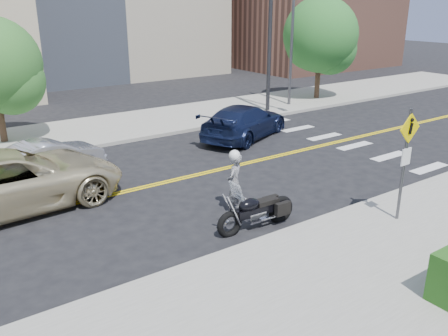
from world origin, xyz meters
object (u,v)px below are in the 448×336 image
at_px(suv, 13,180).
at_px(parked_car_blue, 245,122).
at_px(motorcycle, 257,203).
at_px(motorcyclist, 234,181).
at_px(parked_car_silver, 49,158).
at_px(pedestrian_sign, 406,154).

distance_m(suv, parked_car_blue, 10.16).
relative_size(motorcycle, parked_car_blue, 0.46).
bearing_deg(motorcyclist, parked_car_blue, -163.63).
distance_m(motorcyclist, suv, 6.28).
distance_m(motorcyclist, parked_car_blue, 7.72).
height_order(motorcyclist, parked_car_silver, motorcyclist).
xyz_separation_m(pedestrian_sign, parked_car_silver, (-6.48, 9.24, -1.35)).
relative_size(motorcyclist, parked_car_silver, 0.49).
xyz_separation_m(motorcyclist, suv, (-5.01, 3.78, -0.05)).
bearing_deg(motorcyclist, pedestrian_sign, 100.39).
height_order(motorcyclist, suv, motorcyclist).
distance_m(pedestrian_sign, motorcyclist, 4.56).
xyz_separation_m(pedestrian_sign, parked_car_blue, (1.81, 9.11, -1.23)).
bearing_deg(motorcyclist, parked_car_silver, -95.03).
xyz_separation_m(motorcycle, parked_car_blue, (5.04, 7.13, 0.02)).
bearing_deg(parked_car_silver, motorcycle, -167.12).
xyz_separation_m(pedestrian_sign, motorcyclist, (-3.11, 3.16, -1.05)).
height_order(suv, parked_car_silver, suv).
bearing_deg(pedestrian_sign, parked_car_blue, 78.79).
relative_size(motorcycle, parked_car_silver, 0.62).
bearing_deg(parked_car_blue, motorcycle, 121.01).
bearing_deg(parked_car_silver, pedestrian_sign, -156.19).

